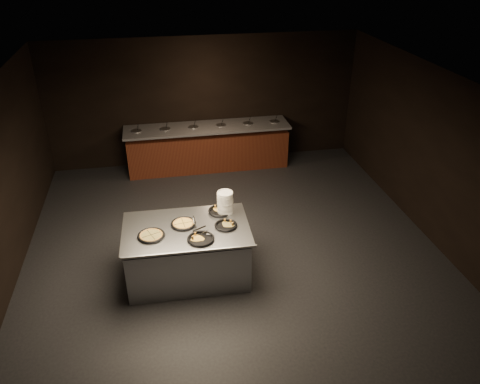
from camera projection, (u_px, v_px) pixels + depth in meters
The scene contains 11 objects.
room at pixel (236, 182), 7.18m from camera, with size 7.02×8.02×2.92m.
salad_bar at pixel (208, 150), 10.72m from camera, with size 3.70×0.83×1.18m.
serving_counter at pixel (188, 253), 7.27m from camera, with size 1.94×1.27×0.91m.
plate_stack at pixel (225, 203), 7.33m from camera, with size 0.25×0.25×0.37m, color silver.
pan_veggie_whole at pixel (151, 235), 6.82m from camera, with size 0.40×0.40×0.04m.
pan_cheese_whole at pixel (183, 224), 7.10m from camera, with size 0.38×0.38×0.04m.
pan_cheese_slices_a at pixel (220, 211), 7.43m from camera, with size 0.39×0.39×0.04m.
pan_cheese_slices_b at pixel (201, 239), 6.75m from camera, with size 0.40×0.40×0.04m.
pan_veggie_slices at pixel (226, 225), 7.06m from camera, with size 0.35×0.35×0.04m.
server_left at pixel (194, 222), 7.05m from camera, with size 0.10×0.31×0.15m.
server_right at pixel (203, 230), 6.85m from camera, with size 0.32×0.14×0.15m.
Camera 1 is at (-1.12, -6.24, 4.81)m, focal length 35.00 mm.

